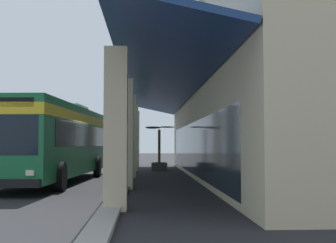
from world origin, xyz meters
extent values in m
plane|color=#262628|center=(0.00, 8.00, 0.00)|extent=(120.00, 120.00, 0.00)
cube|color=#9E998E|center=(-2.91, 2.53, 0.06)|extent=(30.64, 0.50, 0.12)
cube|color=#C6B793|center=(-2.91, 12.23, 3.56)|extent=(25.53, 13.33, 7.12)
cube|color=beige|center=(-2.91, 12.23, 7.42)|extent=(25.83, 13.63, 0.60)
cube|color=#C6B793|center=(-13.12, 2.64, 1.96)|extent=(0.55, 0.55, 3.92)
cube|color=#C6B793|center=(-8.02, 2.64, 1.96)|extent=(0.55, 0.55, 3.92)
cube|color=#C6B793|center=(-2.91, 2.64, 1.96)|extent=(0.55, 0.55, 3.92)
cube|color=#C6B793|center=(2.20, 2.64, 1.96)|extent=(0.55, 0.55, 3.92)
cube|color=#C6B793|center=(7.30, 2.64, 1.96)|extent=(0.55, 0.55, 3.92)
cube|color=navy|center=(-2.91, 3.96, 4.27)|extent=(25.53, 3.16, 0.82)
cube|color=#19232D|center=(-2.91, 5.60, 1.40)|extent=(21.45, 0.08, 2.40)
cube|color=#196638|center=(-0.66, -0.48, 1.73)|extent=(11.16, 3.36, 2.75)
cube|color=yellow|center=(-0.66, -0.48, 2.65)|extent=(11.18, 3.38, 0.36)
cube|color=#19232D|center=(-0.96, -0.46, 1.95)|extent=(9.41, 3.26, 0.90)
cube|color=#19232D|center=(4.80, -0.89, 1.85)|extent=(0.23, 2.24, 1.20)
cube|color=black|center=(4.81, -0.89, 2.82)|extent=(0.20, 1.94, 0.28)
cube|color=silver|center=(4.91, 0.00, 0.75)|extent=(0.08, 0.24, 0.16)
cube|color=silver|center=(-2.15, -0.37, 3.22)|extent=(2.53, 1.96, 0.24)
cylinder|color=black|center=(3.06, 0.52, 0.50)|extent=(1.00, 0.30, 1.00)
cylinder|color=black|center=(-3.63, 1.02, 0.50)|extent=(1.00, 0.30, 1.00)
cylinder|color=black|center=(-3.82, -1.53, 0.50)|extent=(1.00, 0.30, 1.00)
cube|color=#4C4742|center=(-8.42, 4.18, 0.24)|extent=(0.93, 0.93, 0.48)
cylinder|color=#332319|center=(-8.42, 4.18, 0.49)|extent=(0.79, 0.79, 0.02)
cylinder|color=brown|center=(-8.42, 4.18, 1.47)|extent=(0.16, 0.16, 1.98)
ellipsoid|color=#286B33|center=(-7.97, 4.21, 2.58)|extent=(0.91, 0.28, 0.17)
ellipsoid|color=#286B33|center=(-8.40, 4.65, 2.62)|extent=(0.25, 0.95, 0.14)
ellipsoid|color=#286B33|center=(-8.77, 4.10, 2.60)|extent=(0.75, 0.36, 0.17)
ellipsoid|color=#286B33|center=(-8.33, 3.75, 2.58)|extent=(0.38, 0.89, 0.18)
camera|label=1|loc=(17.93, 3.35, 1.58)|focal=47.00mm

